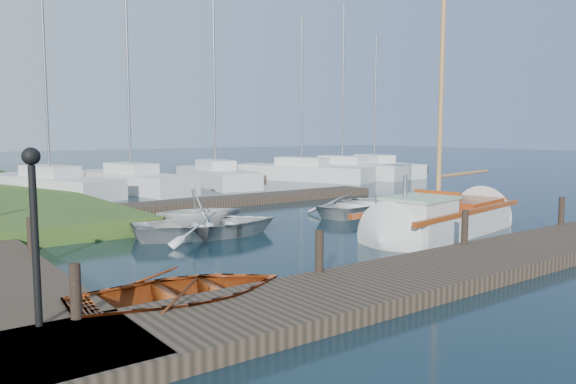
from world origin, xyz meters
TOP-DOWN VIEW (x-y plane):
  - ground at (0.00, 0.00)m, footprint 160.00×160.00m
  - near_dock at (0.00, -6.00)m, footprint 18.00×2.20m
  - far_dock at (2.00, 6.50)m, footprint 14.00×1.60m
  - pontoon at (10.00, 16.00)m, footprint 30.00×1.60m
  - mooring_post_0 at (-7.50, -5.00)m, footprint 0.16×0.16m
  - mooring_post_1 at (-3.00, -5.00)m, footprint 0.16×0.16m
  - mooring_post_2 at (1.50, -5.00)m, footprint 0.16×0.16m
  - mooring_post_3 at (6.00, -5.00)m, footprint 0.16×0.16m
  - mooring_post_4 at (-7.00, 0.00)m, footprint 0.16×0.16m
  - lamp_post at (-8.00, -5.00)m, footprint 0.24×0.24m
  - sailboat at (3.57, -2.80)m, footprint 7.38×3.18m
  - dinghy at (-5.69, -4.70)m, footprint 3.91×2.97m
  - tender_a at (-2.16, 0.90)m, footprint 4.65×3.75m
  - tender_b at (-1.88, 1.92)m, footprint 3.04×2.78m
  - tender_c at (4.44, 1.47)m, footprint 4.68×3.85m
  - marina_boat_0 at (-3.07, 14.26)m, footprint 4.61×8.58m
  - marina_boat_1 at (0.70, 13.99)m, footprint 3.59×8.58m
  - marina_boat_2 at (5.59, 14.17)m, footprint 3.39×8.05m
  - marina_boat_4 at (11.45, 13.91)m, footprint 5.36×8.97m
  - marina_boat_5 at (14.84, 13.95)m, footprint 4.58×8.67m
  - marina_boat_6 at (17.91, 14.09)m, footprint 3.36×8.24m

SIDE VIEW (x-z plane):
  - ground at x=0.00m, z-range 0.00..0.00m
  - near_dock at x=0.00m, z-range 0.00..0.30m
  - far_dock at x=2.00m, z-range 0.00..0.30m
  - pontoon at x=10.00m, z-range 0.00..0.30m
  - sailboat at x=3.57m, z-range -4.57..5.26m
  - dinghy at x=-5.69m, z-range 0.00..0.76m
  - tender_c at x=4.44m, z-range 0.00..0.84m
  - tender_a at x=-2.16m, z-range 0.00..0.86m
  - marina_boat_6 at x=17.91m, z-range -4.14..5.25m
  - marina_boat_4 at x=11.45m, z-range -4.36..5.48m
  - marina_boat_1 at x=0.70m, z-range -4.45..5.57m
  - marina_boat_5 at x=14.84m, z-range -4.94..6.08m
  - marina_boat_0 at x=-3.07m, z-range -5.37..6.53m
  - marina_boat_2 at x=5.59m, z-range -5.70..6.87m
  - tender_b at x=-1.88m, z-range 0.00..1.36m
  - mooring_post_0 at x=-7.50m, z-range 0.30..1.10m
  - mooring_post_1 at x=-3.00m, z-range 0.30..1.10m
  - mooring_post_2 at x=1.50m, z-range 0.30..1.10m
  - mooring_post_3 at x=6.00m, z-range 0.30..1.10m
  - mooring_post_4 at x=-7.00m, z-range 0.30..1.10m
  - lamp_post at x=-8.00m, z-range 0.65..3.09m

